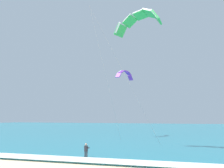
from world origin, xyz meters
TOP-DOWN VIEW (x-y plane):
  - sea at (0.00, 70.78)m, footprint 200.00×120.00m
  - surf_foam at (0.00, 11.78)m, footprint 200.00×2.63m
  - surfboard at (0.70, 13.13)m, footprint 0.46×1.41m
  - kitesurfer at (0.70, 13.14)m, footprint 0.55×0.53m
  - kite_primary at (5.38, 21.00)m, footprint 8.14×9.81m
  - kite_distant at (-0.98, 40.02)m, footprint 3.08×5.63m

SIDE VIEW (x-z plane):
  - surfboard at x=0.70m, z-range -0.02..0.07m
  - sea at x=0.00m, z-range 0.00..0.20m
  - surf_foam at x=0.00m, z-range 0.20..0.24m
  - kitesurfer at x=0.70m, z-range 0.10..1.79m
  - kite_distant at x=-0.98m, z-range 13.10..15.11m
  - kite_primary at x=5.38m, z-range 9.18..27.71m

